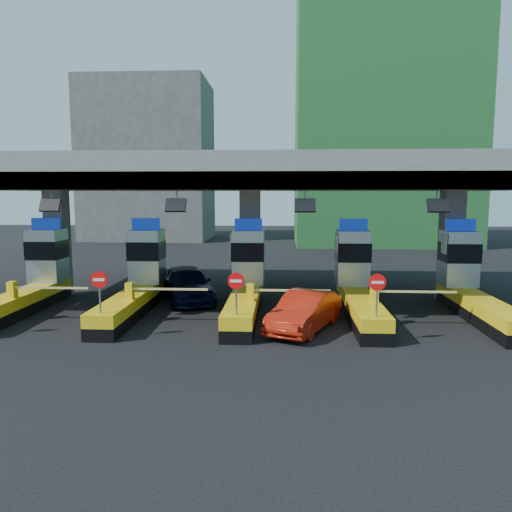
{
  "coord_description": "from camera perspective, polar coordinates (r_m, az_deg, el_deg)",
  "views": [
    {
      "loc": [
        1.67,
        -22.12,
        5.38
      ],
      "look_at": [
        0.46,
        0.0,
        2.57
      ],
      "focal_mm": 35.0,
      "sensor_mm": 36.0,
      "label": 1
    }
  ],
  "objects": [
    {
      "name": "ground",
      "position": [
        22.83,
        -1.16,
        -6.4
      ],
      "size": [
        120.0,
        120.0,
        0.0
      ],
      "primitive_type": "plane",
      "color": "black",
      "rests_on": "ground"
    },
    {
      "name": "toll_canopy",
      "position": [
        25.06,
        -0.7,
        8.95
      ],
      "size": [
        28.0,
        12.09,
        7.0
      ],
      "color": "slate",
      "rests_on": "ground"
    },
    {
      "name": "toll_lane_far_left",
      "position": [
        25.57,
        -24.09,
        -2.36
      ],
      "size": [
        4.43,
        8.0,
        4.16
      ],
      "color": "black",
      "rests_on": "ground"
    },
    {
      "name": "toll_lane_left",
      "position": [
        23.71,
        -13.27,
        -2.63
      ],
      "size": [
        4.43,
        8.0,
        4.16
      ],
      "color": "black",
      "rests_on": "ground"
    },
    {
      "name": "toll_lane_center",
      "position": [
        22.81,
        -1.11,
        -2.82
      ],
      "size": [
        4.43,
        8.0,
        4.16
      ],
      "color": "black",
      "rests_on": "ground"
    },
    {
      "name": "toll_lane_right",
      "position": [
        23.0,
        11.43,
        -2.89
      ],
      "size": [
        4.43,
        8.0,
        4.16
      ],
      "color": "black",
      "rests_on": "ground"
    },
    {
      "name": "toll_lane_far_right",
      "position": [
        24.23,
        23.22,
        -2.82
      ],
      "size": [
        4.43,
        8.0,
        4.16
      ],
      "color": "black",
      "rests_on": "ground"
    },
    {
      "name": "bg_building_scaffold",
      "position": [
        55.77,
        14.32,
        15.9
      ],
      "size": [
        18.0,
        12.0,
        28.0
      ],
      "primitive_type": "cube",
      "color": "#1E5926",
      "rests_on": "ground"
    },
    {
      "name": "bg_building_concrete",
      "position": [
        60.31,
        -12.15,
        10.51
      ],
      "size": [
        14.0,
        10.0,
        18.0
      ],
      "primitive_type": "cube",
      "color": "#4C4C49",
      "rests_on": "ground"
    },
    {
      "name": "van",
      "position": [
        25.09,
        -7.82,
        -3.15
      ],
      "size": [
        3.78,
        5.61,
        1.77
      ],
      "primitive_type": "imported",
      "rotation": [
        0.0,
        0.0,
        0.36
      ],
      "color": "black",
      "rests_on": "ground"
    },
    {
      "name": "red_car",
      "position": [
        19.81,
        5.6,
        -6.31
      ],
      "size": [
        3.31,
        4.83,
        1.51
      ],
      "primitive_type": "imported",
      "rotation": [
        0.0,
        0.0,
        -0.42
      ],
      "color": "#B71F0E",
      "rests_on": "ground"
    }
  ]
}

